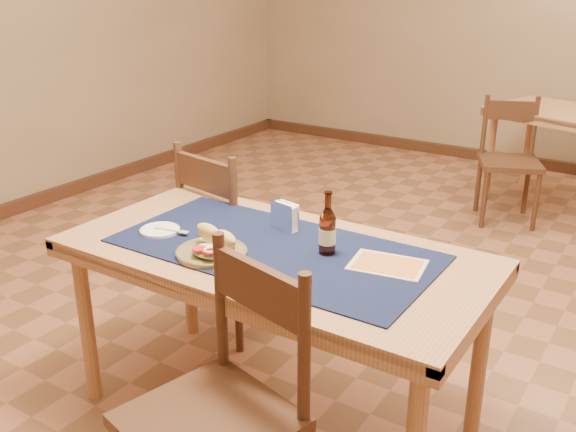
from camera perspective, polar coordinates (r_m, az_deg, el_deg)
The scene contains 13 objects.
room at distance 2.90m, azimuth 7.78°, elevation 14.43°, with size 6.04×7.04×2.84m.
main_table at distance 2.43m, azimuth -1.29°, elevation -4.73°, with size 1.60×0.80×0.75m.
placemat at distance 2.39m, azimuth -1.30°, elevation -2.89°, with size 1.20×0.60×0.01m, color #0F143A.
baseboard at distance 3.33m, azimuth 6.64°, elevation -9.28°, with size 6.00×7.00×0.10m.
chair_main_far at distance 3.16m, azimuth -4.94°, elevation -1.74°, with size 0.52×0.52×0.97m.
chair_main_near at distance 2.00m, azimuth -5.98°, elevation -16.70°, with size 0.54×0.54×0.97m.
chair_back_near at distance 4.90m, azimuth 19.07°, elevation 4.87°, with size 0.54×0.54×0.89m.
sandwich_plate at distance 2.34m, azimuth -6.69°, elevation -2.85°, with size 0.26×0.26×0.10m.
side_plate at distance 2.59m, azimuth -11.32°, elevation -1.21°, with size 0.16×0.16×0.01m.
fork at distance 2.55m, azimuth -10.11°, elevation -1.29°, with size 0.15×0.05×0.00m.
beer_bottle at distance 2.32m, azimuth 3.52°, elevation -1.33°, with size 0.06×0.06×0.24m.
napkin_holder at distance 2.54m, azimuth -0.29°, elevation -0.05°, with size 0.13×0.07×0.11m.
menu_card at distance 2.28m, azimuth 8.84°, elevation -4.29°, with size 0.28×0.23×0.01m.
Camera 1 is at (1.24, -2.61, 1.72)m, focal length 40.00 mm.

